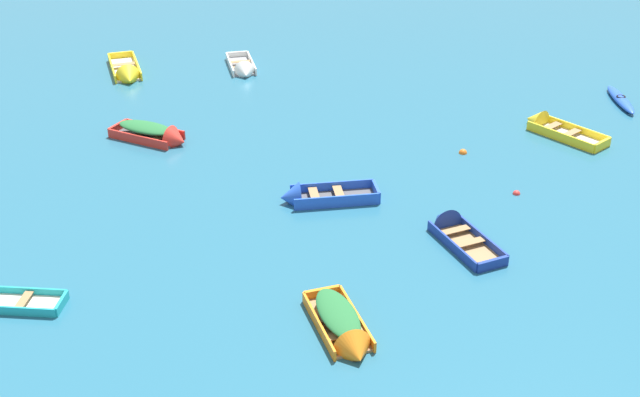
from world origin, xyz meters
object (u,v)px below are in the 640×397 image
at_px(kayak_blue_back_row_left, 620,99).
at_px(rowboat_deep_blue_midfield_right, 452,229).
at_px(rowboat_orange_foreground_center, 344,330).
at_px(rowboat_yellow_near_camera, 548,126).
at_px(rowboat_red_outer_right, 158,134).
at_px(rowboat_blue_far_left, 311,197).
at_px(mooring_buoy_trailing, 516,194).
at_px(rowboat_white_near_left, 243,70).
at_px(mooring_buoy_between_boats_right, 463,153).
at_px(rowboat_yellow_midfield_left, 127,74).

height_order(kayak_blue_back_row_left, rowboat_deep_blue_midfield_right, rowboat_deep_blue_midfield_right).
xyz_separation_m(rowboat_orange_foreground_center, rowboat_yellow_near_camera, (7.82, 16.27, -0.09)).
bearing_deg(rowboat_red_outer_right, rowboat_blue_far_left, -32.11).
height_order(rowboat_blue_far_left, mooring_buoy_trailing, rowboat_blue_far_left).
relative_size(rowboat_red_outer_right, rowboat_yellow_near_camera, 1.04).
bearing_deg(kayak_blue_back_row_left, rowboat_yellow_near_camera, -135.47).
xyz_separation_m(kayak_blue_back_row_left, rowboat_white_near_left, (-19.55, 1.90, 0.01)).
relative_size(rowboat_yellow_near_camera, mooring_buoy_between_boats_right, 10.49).
distance_m(rowboat_deep_blue_midfield_right, rowboat_yellow_near_camera, 10.85).
height_order(rowboat_orange_foreground_center, mooring_buoy_trailing, rowboat_orange_foreground_center).
relative_size(rowboat_orange_foreground_center, rowboat_blue_far_left, 0.92).
height_order(rowboat_deep_blue_midfield_right, mooring_buoy_between_boats_right, rowboat_deep_blue_midfield_right).
relative_size(rowboat_white_near_left, rowboat_yellow_near_camera, 1.01).
distance_m(rowboat_red_outer_right, kayak_blue_back_row_left, 22.71).
bearing_deg(mooring_buoy_trailing, rowboat_blue_far_left, -168.40).
bearing_deg(mooring_buoy_between_boats_right, kayak_blue_back_row_left, 41.03).
bearing_deg(mooring_buoy_between_boats_right, mooring_buoy_trailing, -60.77).
bearing_deg(rowboat_yellow_midfield_left, mooring_buoy_trailing, -28.92).
xyz_separation_m(kayak_blue_back_row_left, rowboat_blue_far_left, (-13.93, -12.09, 0.04)).
bearing_deg(rowboat_orange_foreground_center, rowboat_yellow_midfield_left, 123.74).
bearing_deg(rowboat_yellow_midfield_left, kayak_blue_back_row_left, -0.83).
relative_size(kayak_blue_back_row_left, rowboat_orange_foreground_center, 1.02).
height_order(rowboat_yellow_near_camera, mooring_buoy_trailing, rowboat_yellow_near_camera).
bearing_deg(rowboat_white_near_left, rowboat_yellow_midfield_left, -165.76).
bearing_deg(kayak_blue_back_row_left, rowboat_white_near_left, 174.45).
height_order(kayak_blue_back_row_left, rowboat_orange_foreground_center, rowboat_orange_foreground_center).
bearing_deg(rowboat_white_near_left, rowboat_deep_blue_midfield_right, -55.06).
bearing_deg(mooring_buoy_between_boats_right, rowboat_red_outer_right, -178.25).
distance_m(rowboat_yellow_midfield_left, rowboat_deep_blue_midfield_right, 22.12).
xyz_separation_m(rowboat_red_outer_right, kayak_blue_back_row_left, (21.49, 7.35, -0.14)).
bearing_deg(rowboat_deep_blue_midfield_right, rowboat_orange_foreground_center, -116.74).
relative_size(rowboat_deep_blue_midfield_right, mooring_buoy_trailing, 12.51).
distance_m(rowboat_yellow_midfield_left, rowboat_white_near_left, 6.23).
bearing_deg(mooring_buoy_trailing, rowboat_white_near_left, 137.65).
relative_size(rowboat_yellow_midfield_left, rowboat_yellow_near_camera, 1.23).
bearing_deg(rowboat_red_outer_right, rowboat_yellow_near_camera, 10.99).
distance_m(rowboat_orange_foreground_center, rowboat_white_near_left, 23.43).
relative_size(rowboat_white_near_left, mooring_buoy_between_boats_right, 10.59).
relative_size(rowboat_red_outer_right, mooring_buoy_between_boats_right, 10.86).
distance_m(rowboat_white_near_left, mooring_buoy_between_boats_right, 14.57).
bearing_deg(rowboat_red_outer_right, rowboat_yellow_midfield_left, 117.99).
bearing_deg(rowboat_red_outer_right, rowboat_orange_foreground_center, -53.15).
xyz_separation_m(rowboat_yellow_midfield_left, rowboat_white_near_left, (6.04, 1.53, -0.02)).
relative_size(rowboat_white_near_left, rowboat_deep_blue_midfield_right, 1.04).
relative_size(kayak_blue_back_row_left, rowboat_yellow_near_camera, 0.99).
bearing_deg(rowboat_yellow_near_camera, rowboat_orange_foreground_center, -115.67).
relative_size(kayak_blue_back_row_left, rowboat_white_near_left, 0.98).
distance_m(rowboat_orange_foreground_center, rowboat_yellow_near_camera, 18.05).
height_order(rowboat_blue_far_left, mooring_buoy_between_boats_right, rowboat_blue_far_left).
height_order(rowboat_red_outer_right, rowboat_white_near_left, rowboat_red_outer_right).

